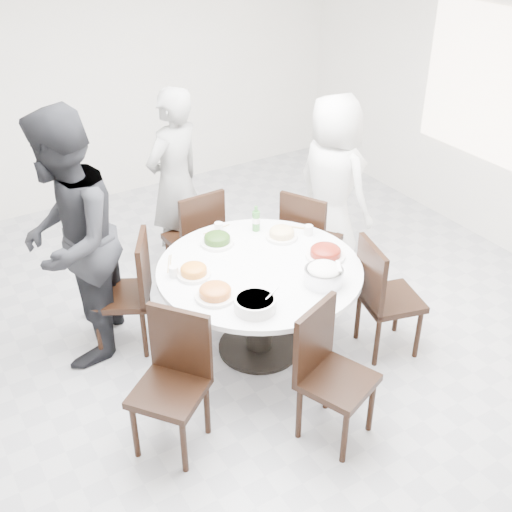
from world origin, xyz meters
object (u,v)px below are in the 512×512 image
chair_n (193,237)px  diner_right (332,185)px  chair_ne (312,238)px  diner_middle (175,183)px  diner_left (69,241)px  chair_nw (121,293)px  chair_s (338,379)px  chair_sw (169,389)px  rice_bowl (324,276)px  dining_table (259,309)px  soup_bowl (255,304)px  beverage_bottle (256,218)px  chair_se (391,297)px

chair_n → diner_right: 1.31m
chair_ne → diner_middle: (-0.86, 0.89, 0.38)m
chair_n → chair_ne: bearing=144.8°
diner_middle → diner_left: size_ratio=0.88×
chair_nw → chair_s: same height
diner_left → chair_sw: bearing=37.5°
chair_ne → diner_middle: bearing=16.7°
diner_right → diner_left: bearing=81.6°
chair_sw → chair_nw: bearing=135.6°
diner_left → diner_middle: bearing=152.2°
diner_left → rice_bowl: size_ratio=7.10×
chair_s → diner_right: size_ratio=0.58×
dining_table → diner_right: (1.20, 0.73, 0.45)m
dining_table → chair_s: (-0.04, -1.01, 0.10)m
soup_bowl → chair_sw: bearing=-170.7°
diner_left → soup_bowl: 1.43m
diner_right → chair_ne: bearing=109.2°
chair_n → soup_bowl: (-0.29, -1.53, 0.32)m
chair_n → diner_middle: size_ratio=0.55×
chair_ne → chair_nw: bearing=60.8°
chair_sw → soup_bowl: (0.69, 0.11, 0.32)m
diner_middle → soup_bowl: bearing=58.4°
dining_table → beverage_bottle: bearing=61.4°
soup_bowl → chair_ne: bearing=39.9°
chair_n → diner_right: (1.21, -0.38, 0.35)m
soup_bowl → chair_nw: bearing=118.8°
chair_nw → diner_right: 2.10m
chair_n → soup_bowl: size_ratio=3.41×
chair_n → diner_left: (-1.15, -0.40, 0.49)m
diner_right → chair_n: bearing=63.8°
chair_n → chair_s: (-0.03, -2.11, 0.00)m
chair_nw → chair_sw: 1.15m
chair_ne → diner_right: diner_right is taller
chair_ne → diner_left: 2.09m
chair_nw → diner_right: bearing=122.3°
dining_table → soup_bowl: 0.67m
chair_sw → diner_left: size_ratio=0.49×
dining_table → diner_left: bearing=148.8°
chair_sw → diner_middle: bearing=115.3°
dining_table → chair_n: chair_n is taller
chair_n → chair_se: 1.82m
chair_ne → rice_bowl: chair_ne is taller
chair_ne → diner_right: 0.52m
chair_s → rice_bowl: (0.31, 0.60, 0.33)m
chair_n → diner_left: size_ratio=0.49×
chair_s → rice_bowl: size_ratio=3.48×
chair_se → rice_bowl: bearing=96.4°
diner_left → beverage_bottle: 1.44m
dining_table → chair_n: bearing=90.4°
chair_se → diner_left: size_ratio=0.49×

